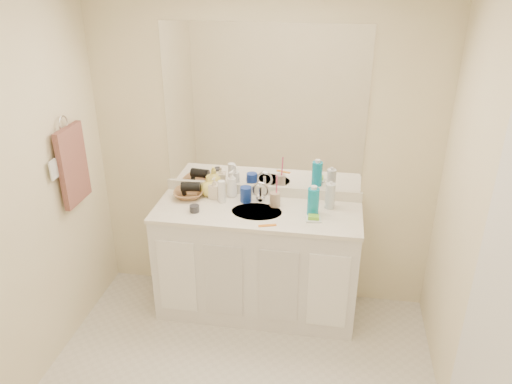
{
  "coord_description": "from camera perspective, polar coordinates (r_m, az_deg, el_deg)",
  "views": [
    {
      "loc": [
        0.52,
        -2.17,
        2.55
      ],
      "look_at": [
        0.0,
        0.97,
        1.05
      ],
      "focal_mm": 35.0,
      "sensor_mm": 36.0,
      "label": 1
    }
  ],
  "objects": [
    {
      "name": "soap_bottle_cream",
      "position": [
        3.81,
        -4.77,
        0.49
      ],
      "size": [
        0.09,
        0.09,
        0.17
      ],
      "primitive_type": "imported",
      "rotation": [
        0.0,
        0.0,
        -0.2
      ],
      "color": "#F0E1C4",
      "rests_on": "countertop"
    },
    {
      "name": "backsplash",
      "position": [
        3.85,
        0.76,
        0.19
      ],
      "size": [
        1.52,
        0.03,
        0.08
      ],
      "primitive_type": "cube",
      "color": "silver",
      "rests_on": "countertop"
    },
    {
      "name": "clear_pump_bottle",
      "position": [
        3.68,
        8.46,
        -0.45
      ],
      "size": [
        0.09,
        0.09,
        0.19
      ],
      "primitive_type": "cylinder",
      "rotation": [
        0.0,
        0.0,
        -0.37
      ],
      "color": "silver",
      "rests_on": "countertop"
    },
    {
      "name": "green_soap",
      "position": [
        3.52,
        6.6,
        -2.87
      ],
      "size": [
        0.08,
        0.06,
        0.03
      ],
      "primitive_type": "cube",
      "rotation": [
        0.0,
        0.0,
        0.03
      ],
      "color": "#71BF2E",
      "rests_on": "soap_dish"
    },
    {
      "name": "vanity_cabinet",
      "position": [
        3.87,
        0.12,
        -8.08
      ],
      "size": [
        1.5,
        0.55,
        0.85
      ],
      "primitive_type": "cube",
      "color": "white",
      "rests_on": "floor"
    },
    {
      "name": "countertop",
      "position": [
        3.65,
        0.13,
        -2.3
      ],
      "size": [
        1.52,
        0.57,
        0.03
      ],
      "primitive_type": "cube",
      "color": "white",
      "rests_on": "vanity_cabinet"
    },
    {
      "name": "toothbrush",
      "position": [
        3.64,
        2.37,
        0.52
      ],
      "size": [
        0.02,
        0.04,
        0.21
      ],
      "primitive_type": "cylinder",
      "rotation": [
        0.14,
        0.0,
        0.23
      ],
      "color": "#DA396B",
      "rests_on": "tan_cup"
    },
    {
      "name": "towel_ring",
      "position": [
        3.59,
        -21.17,
        7.32
      ],
      "size": [
        0.01,
        0.11,
        0.11
      ],
      "primitive_type": "torus",
      "rotation": [
        0.0,
        1.57,
        0.0
      ],
      "color": "silver",
      "rests_on": "wall_left"
    },
    {
      "name": "soap_dish",
      "position": [
        3.53,
        6.59,
        -3.13
      ],
      "size": [
        0.12,
        0.1,
        0.01
      ],
      "primitive_type": "cube",
      "rotation": [
        0.0,
        0.0,
        0.14
      ],
      "color": "white",
      "rests_on": "countertop"
    },
    {
      "name": "sink_basin",
      "position": [
        3.63,
        0.08,
        -2.4
      ],
      "size": [
        0.37,
        0.37,
        0.02
      ],
      "primitive_type": "cylinder",
      "color": "beige",
      "rests_on": "countertop"
    },
    {
      "name": "orange_comb",
      "position": [
        3.44,
        1.31,
        -3.84
      ],
      "size": [
        0.13,
        0.06,
        0.01
      ],
      "primitive_type": "cube",
      "rotation": [
        0.0,
        0.0,
        0.31
      ],
      "color": "orange",
      "rests_on": "countertop"
    },
    {
      "name": "tan_cup",
      "position": [
        3.68,
        2.19,
        -0.85
      ],
      "size": [
        0.09,
        0.09,
        0.11
      ],
      "primitive_type": "cylinder",
      "rotation": [
        0.0,
        0.0,
        0.23
      ],
      "color": "tan",
      "rests_on": "countertop"
    },
    {
      "name": "soap_bottle_white",
      "position": [
        3.81,
        -2.78,
        0.94
      ],
      "size": [
        0.11,
        0.11,
        0.21
      ],
      "primitive_type": "imported",
      "rotation": [
        0.0,
        0.0,
        -0.42
      ],
      "color": "white",
      "rests_on": "countertop"
    },
    {
      "name": "faucet",
      "position": [
        3.76,
        0.52,
        -0.24
      ],
      "size": [
        0.02,
        0.02,
        0.11
      ],
      "primitive_type": "cylinder",
      "color": "silver",
      "rests_on": "countertop"
    },
    {
      "name": "mirror",
      "position": [
        3.64,
        0.83,
        9.42
      ],
      "size": [
        1.48,
        0.01,
        1.2
      ],
      "primitive_type": "cube",
      "color": "white",
      "rests_on": "wall_back"
    },
    {
      "name": "extra_white_bottle",
      "position": [
        3.73,
        -3.93,
        0.04
      ],
      "size": [
        0.07,
        0.07,
        0.17
      ],
      "primitive_type": "cylinder",
      "rotation": [
        0.0,
        0.0,
        -0.31
      ],
      "color": "white",
      "rests_on": "countertop"
    },
    {
      "name": "wicker_basket",
      "position": [
        3.86,
        -7.7,
        -0.21
      ],
      "size": [
        0.26,
        0.26,
        0.06
      ],
      "primitive_type": "imported",
      "rotation": [
        0.0,
        0.0,
        0.17
      ],
      "color": "#8F613A",
      "rests_on": "countertop"
    },
    {
      "name": "blue_mug",
      "position": [
        3.75,
        -1.17,
        -0.26
      ],
      "size": [
        0.09,
        0.09,
        0.12
      ],
      "primitive_type": "cylinder",
      "rotation": [
        0.0,
        0.0,
        0.08
      ],
      "color": "navy",
      "rests_on": "countertop"
    },
    {
      "name": "dark_jar",
      "position": [
        3.64,
        -7.05,
        -1.89
      ],
      "size": [
        0.08,
        0.08,
        0.05
      ],
      "primitive_type": "cylinder",
      "rotation": [
        0.0,
        0.0,
        -0.22
      ],
      "color": "#2B2B30",
      "rests_on": "countertop"
    },
    {
      "name": "door",
      "position": [
        2.55,
        25.61,
        -15.29
      ],
      "size": [
        0.02,
        0.82,
        2.0
      ],
      "primitive_type": "cube",
      "color": "white",
      "rests_on": "floor"
    },
    {
      "name": "wall_back",
      "position": [
        3.76,
        0.81,
        4.16
      ],
      "size": [
        2.6,
        0.02,
        2.4
      ],
      "primitive_type": "cube",
      "color": "#F5E8C0",
      "rests_on": "floor"
    },
    {
      "name": "wall_right",
      "position": [
        2.67,
        25.11,
        -7.86
      ],
      "size": [
        0.02,
        2.6,
        2.4
      ],
      "primitive_type": "cube",
      "color": "#F5E8C0",
      "rests_on": "floor"
    },
    {
      "name": "switch_plate",
      "position": [
        3.51,
        -22.13,
        2.4
      ],
      "size": [
        0.01,
        0.08,
        0.13
      ],
      "primitive_type": "cube",
      "color": "white",
      "rests_on": "wall_left"
    },
    {
      "name": "hair_dryer",
      "position": [
        3.83,
        -7.47,
        0.61
      ],
      "size": [
        0.15,
        0.09,
        0.07
      ],
      "primitive_type": "cylinder",
      "rotation": [
        0.0,
        1.57,
        0.12
      ],
      "color": "black",
      "rests_on": "wicker_basket"
    },
    {
      "name": "hand_towel",
      "position": [
        3.67,
        -20.18,
        2.87
      ],
      "size": [
        0.04,
        0.32,
        0.55
      ],
      "primitive_type": "cube",
      "color": "brown",
      "rests_on": "towel_ring"
    },
    {
      "name": "mouthwash_bottle",
      "position": [
        3.57,
        6.55,
        -1.09
      ],
      "size": [
        0.1,
        0.1,
        0.2
      ],
      "primitive_type": "cylinder",
      "rotation": [
        0.0,
        0.0,
        0.24
      ],
      "color": "#0E8AAD",
      "rests_on": "countertop"
    },
    {
      "name": "soap_bottle_yellow",
      "position": [
        3.85,
        -5.41,
        0.75
      ],
      "size": [
        0.17,
        0.17,
        0.17
      ],
      "primitive_type": "imported",
      "rotation": [
        0.0,
        0.0,
        -0.33
      ],
      "color": "#FAE861",
      "rests_on": "countertop"
    }
  ]
}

